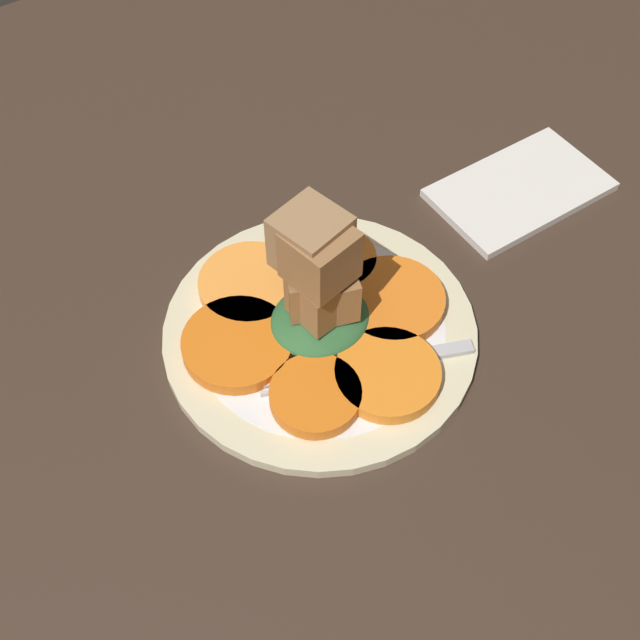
{
  "coord_description": "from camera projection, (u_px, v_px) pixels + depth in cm",
  "views": [
    {
      "loc": [
        -20.89,
        -31.72,
        55.03
      ],
      "look_at": [
        0.0,
        0.0,
        4.1
      ],
      "focal_mm": 45.0,
      "sensor_mm": 36.0,
      "label": 1
    }
  ],
  "objects": [
    {
      "name": "carrot_slice_0",
      "position": [
        237.0,
        344.0,
        0.63
      ],
      "size": [
        8.76,
        8.76,
        1.2
      ],
      "primitive_type": "cylinder",
      "color": "orange",
      "rests_on": "plate"
    },
    {
      "name": "center_pile",
      "position": [
        319.0,
        283.0,
        0.6
      ],
      "size": [
        8.11,
        7.68,
        11.43
      ],
      "color": "#2D6033",
      "rests_on": "plate"
    },
    {
      "name": "plate",
      "position": [
        320.0,
        332.0,
        0.65
      ],
      "size": [
        25.33,
        25.33,
        1.05
      ],
      "color": "beige",
      "rests_on": "table_slab"
    },
    {
      "name": "carrot_slice_5",
      "position": [
        250.0,
        284.0,
        0.66
      ],
      "size": [
        8.57,
        8.57,
        1.2
      ],
      "primitive_type": "cylinder",
      "color": "#F99438",
      "rests_on": "plate"
    },
    {
      "name": "carrot_slice_4",
      "position": [
        335.0,
        261.0,
        0.68
      ],
      "size": [
        6.98,
        6.98,
        1.2
      ],
      "primitive_type": "cylinder",
      "color": "orange",
      "rests_on": "plate"
    },
    {
      "name": "carrot_slice_1",
      "position": [
        315.0,
        395.0,
        0.6
      ],
      "size": [
        6.98,
        6.98,
        1.2
      ],
      "primitive_type": "cylinder",
      "color": "orange",
      "rests_on": "plate"
    },
    {
      "name": "carrot_slice_2",
      "position": [
        388.0,
        374.0,
        0.61
      ],
      "size": [
        8.14,
        8.14,
        1.2
      ],
      "primitive_type": "cylinder",
      "color": "orange",
      "rests_on": "plate"
    },
    {
      "name": "fork",
      "position": [
        362.0,
        365.0,
        0.62
      ],
      "size": [
        16.49,
        7.88,
        0.4
      ],
      "rotation": [
        0.0,
        0.0,
        -0.38
      ],
      "color": "#B2B2B7",
      "rests_on": "plate"
    },
    {
      "name": "carrot_slice_3",
      "position": [
        391.0,
        301.0,
        0.65
      ],
      "size": [
        8.73,
        8.73,
        1.2
      ],
      "primitive_type": "cylinder",
      "color": "orange",
      "rests_on": "plate"
    },
    {
      "name": "napkin",
      "position": [
        520.0,
        190.0,
        0.75
      ],
      "size": [
        16.04,
        9.63,
        0.8
      ],
      "color": "silver",
      "rests_on": "table_slab"
    },
    {
      "name": "table_slab",
      "position": [
        320.0,
        342.0,
        0.66
      ],
      "size": [
        120.0,
        120.0,
        2.0
      ],
      "primitive_type": "cube",
      "color": "#38281E",
      "rests_on": "ground"
    }
  ]
}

